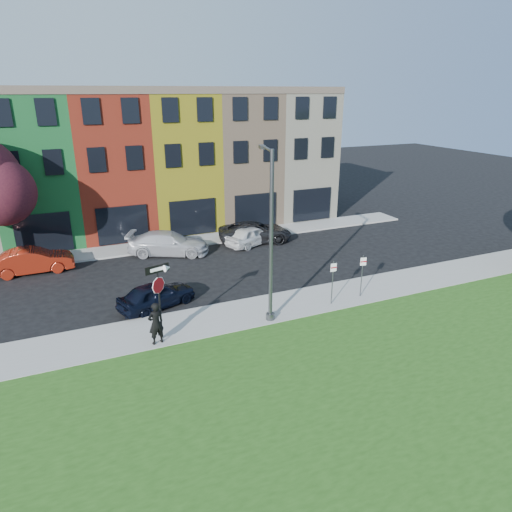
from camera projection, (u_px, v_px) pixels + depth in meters
name	position (u px, v px, depth m)	size (l,w,h in m)	color
ground	(298.00, 339.00, 19.91)	(120.00, 120.00, 0.00)	black
sidewalk_near	(304.00, 302.00, 23.22)	(40.00, 3.00, 0.12)	#989690
sidewalk_far	(157.00, 246.00, 31.69)	(40.00, 2.40, 0.12)	#989690
rowhouse_block	(142.00, 162.00, 35.52)	(30.00, 10.12, 10.00)	beige
stop_sign	(158.00, 287.00, 18.99)	(1.03, 0.30, 3.36)	black
man	(156.00, 323.00, 19.03)	(0.77, 0.61, 1.88)	black
sedan_near	(157.00, 295.00, 22.62)	(4.22, 2.81, 1.33)	black
parked_car_red	(33.00, 261.00, 26.93)	(4.54, 1.60, 1.49)	maroon
parked_car_silver	(168.00, 243.00, 29.97)	(5.65, 4.05, 1.52)	#B5B5BA
parked_car_dark	(255.00, 232.00, 32.49)	(5.59, 3.46, 1.44)	black
parked_car_white	(252.00, 235.00, 31.84)	(4.36, 3.03, 1.38)	silver
street_lamp	(270.00, 238.00, 20.21)	(0.85, 2.54, 7.83)	#4A4C4F
parking_sign_a	(333.00, 278.00, 22.45)	(0.32, 0.09, 2.28)	#4A4C4F
parking_sign_b	(362.00, 271.00, 23.29)	(0.32, 0.11, 2.25)	#4A4C4F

